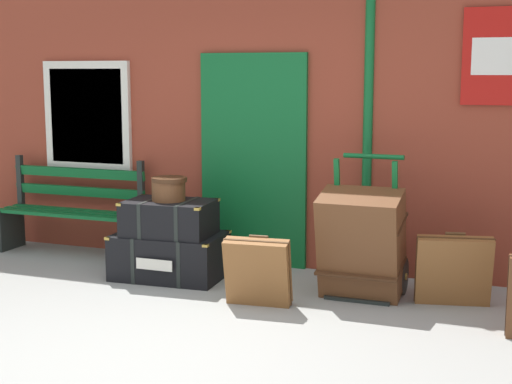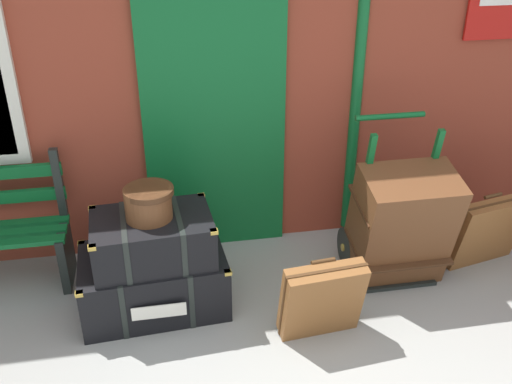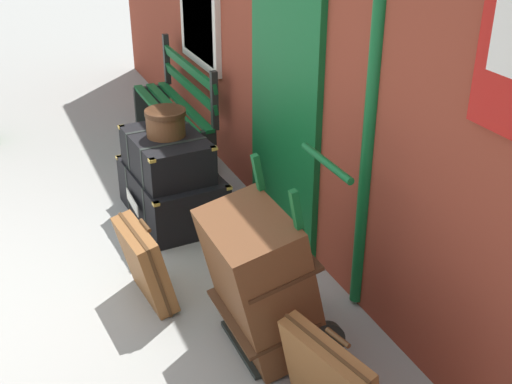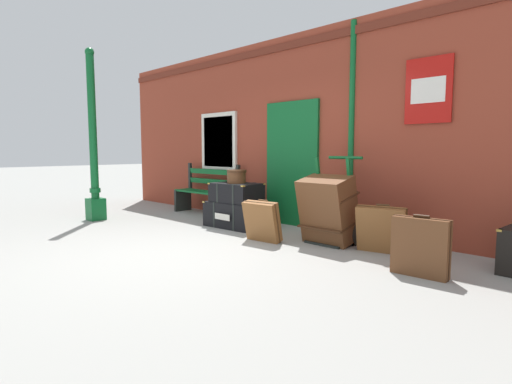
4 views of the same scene
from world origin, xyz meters
name	(u,v)px [view 2 (image 2 of 4)]	position (x,y,z in m)	size (l,w,h in m)	color
brick_facade	(235,49)	(-0.02, 2.60, 1.60)	(10.40, 0.35, 3.20)	brown
steamer_trunk_base	(154,281)	(-0.76, 1.67, 0.21)	(1.05, 0.71, 0.43)	black
steamer_trunk_middle	(153,239)	(-0.74, 1.64, 0.58)	(0.84, 0.60, 0.33)	black
round_hatbox	(148,201)	(-0.74, 1.65, 0.86)	(0.33, 0.33, 0.22)	brown
porters_trolley	(389,236)	(1.07, 1.84, 0.27)	(0.71, 0.59, 1.20)	black
large_brown_trunk	(401,224)	(1.07, 1.67, 0.48)	(0.70, 0.62, 0.96)	brown
suitcase_slate	(487,231)	(1.83, 1.73, 0.30)	(0.65, 0.37, 0.62)	brown
suitcase_oxblood	(322,300)	(0.32, 1.15, 0.29)	(0.56, 0.31, 0.59)	brown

